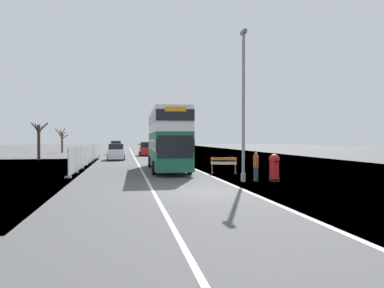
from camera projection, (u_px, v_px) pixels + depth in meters
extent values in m
cube|color=#4C4C4F|center=(203.00, 193.00, 16.45)|extent=(140.00, 280.00, 0.10)
cube|color=#B2AFA8|center=(245.00, 191.00, 16.87)|extent=(0.24, 196.00, 0.01)
cube|color=silver|center=(154.00, 193.00, 15.98)|extent=(0.16, 168.00, 0.01)
cube|color=#196042|center=(167.00, 149.00, 27.61)|extent=(2.86, 11.10, 2.70)
cube|color=white|center=(167.00, 130.00, 27.59)|extent=(2.86, 11.10, 0.40)
cube|color=white|center=(167.00, 119.00, 27.58)|extent=(2.83, 10.99, 1.37)
cube|color=black|center=(167.00, 144.00, 27.61)|extent=(2.88, 11.21, 0.87)
cube|color=black|center=(167.00, 119.00, 27.58)|extent=(2.87, 11.16, 0.75)
cube|color=black|center=(175.00, 147.00, 22.15)|extent=(2.33, 0.13, 1.49)
cube|color=orange|center=(175.00, 109.00, 22.11)|extent=(1.40, 0.10, 0.32)
cube|color=#196042|center=(167.00, 164.00, 27.63)|extent=(2.88, 11.21, 0.36)
cylinder|color=black|center=(154.00, 168.00, 24.05)|extent=(0.33, 1.01, 1.00)
cylinder|color=black|center=(189.00, 167.00, 24.48)|extent=(0.33, 1.01, 1.00)
cylinder|color=black|center=(150.00, 162.00, 30.41)|extent=(0.33, 1.01, 1.00)
cylinder|color=black|center=(178.00, 161.00, 30.84)|extent=(0.33, 1.01, 1.00)
cylinder|color=gray|center=(243.00, 108.00, 20.22)|extent=(0.18, 0.18, 8.80)
cube|color=slate|center=(244.00, 32.00, 20.15)|extent=(0.20, 0.70, 0.20)
cylinder|color=gray|center=(243.00, 178.00, 20.29)|extent=(0.29, 0.29, 0.50)
cylinder|color=black|center=(274.00, 180.00, 20.38)|extent=(0.61, 0.61, 0.18)
cylinder|color=red|center=(274.00, 169.00, 20.37)|extent=(0.57, 0.57, 1.15)
sphere|color=red|center=(274.00, 159.00, 20.36)|extent=(0.63, 0.63, 0.63)
cube|color=black|center=(276.00, 162.00, 20.08)|extent=(0.22, 0.03, 0.07)
cube|color=orange|center=(224.00, 159.00, 24.82)|extent=(1.84, 0.58, 0.20)
cube|color=white|center=(224.00, 163.00, 24.82)|extent=(1.84, 0.58, 0.20)
cube|color=orange|center=(212.00, 166.00, 24.88)|extent=(0.09, 0.09, 1.10)
cube|color=black|center=(212.00, 173.00, 24.89)|extent=(0.25, 0.46, 0.08)
cube|color=orange|center=(235.00, 166.00, 24.77)|extent=(0.09, 0.09, 1.10)
cube|color=black|center=(235.00, 173.00, 24.77)|extent=(0.25, 0.46, 0.08)
cube|color=#A8AAAD|center=(72.00, 161.00, 23.81)|extent=(0.04, 3.26, 1.89)
cube|color=#A8AAAD|center=(78.00, 158.00, 27.15)|extent=(0.04, 3.26, 1.89)
cube|color=#A8AAAD|center=(83.00, 156.00, 30.48)|extent=(0.04, 3.26, 1.89)
cube|color=#A8AAAD|center=(87.00, 154.00, 33.81)|extent=(0.04, 3.26, 1.89)
cube|color=#A8AAAD|center=(91.00, 153.00, 37.15)|extent=(0.04, 3.26, 1.89)
cube|color=#A8AAAD|center=(94.00, 152.00, 40.48)|extent=(0.04, 3.26, 1.89)
cube|color=#A8AAAD|center=(96.00, 151.00, 43.81)|extent=(0.04, 3.26, 1.89)
cube|color=#A8AAAD|center=(98.00, 150.00, 47.15)|extent=(0.04, 3.26, 1.89)
cylinder|color=#939699|center=(68.00, 163.00, 22.14)|extent=(0.06, 0.06, 1.99)
cube|color=gray|center=(68.00, 177.00, 22.16)|extent=(0.44, 0.20, 0.12)
cylinder|color=#939699|center=(75.00, 160.00, 25.48)|extent=(0.06, 0.06, 1.99)
cube|color=gray|center=(76.00, 172.00, 25.49)|extent=(0.44, 0.20, 0.12)
cylinder|color=#939699|center=(81.00, 157.00, 28.81)|extent=(0.06, 0.06, 1.99)
cube|color=gray|center=(81.00, 168.00, 28.83)|extent=(0.44, 0.20, 0.12)
cylinder|color=#939699|center=(86.00, 155.00, 32.15)|extent=(0.06, 0.06, 1.99)
cube|color=gray|center=(86.00, 165.00, 32.16)|extent=(0.44, 0.20, 0.12)
cylinder|color=#939699|center=(89.00, 154.00, 35.48)|extent=(0.06, 0.06, 1.99)
cube|color=gray|center=(89.00, 163.00, 35.49)|extent=(0.44, 0.20, 0.12)
cylinder|color=#939699|center=(92.00, 152.00, 38.81)|extent=(0.06, 0.06, 1.99)
cube|color=gray|center=(92.00, 161.00, 38.83)|extent=(0.44, 0.20, 0.12)
cylinder|color=#939699|center=(95.00, 151.00, 42.15)|extent=(0.06, 0.06, 1.99)
cube|color=gray|center=(95.00, 159.00, 42.16)|extent=(0.44, 0.20, 0.12)
cylinder|color=#939699|center=(97.00, 150.00, 45.48)|extent=(0.06, 0.06, 1.99)
cube|color=gray|center=(97.00, 157.00, 45.49)|extent=(0.44, 0.20, 0.12)
cylinder|color=#939699|center=(99.00, 150.00, 48.81)|extent=(0.06, 0.06, 1.99)
cube|color=gray|center=(99.00, 156.00, 48.83)|extent=(0.44, 0.20, 0.12)
cube|color=silver|center=(116.00, 154.00, 41.17)|extent=(1.86, 4.31, 1.12)
cube|color=black|center=(116.00, 146.00, 41.16)|extent=(1.71, 2.37, 0.64)
cylinder|color=black|center=(124.00, 157.00, 42.67)|extent=(0.20, 0.60, 0.60)
cylinder|color=black|center=(109.00, 157.00, 42.31)|extent=(0.20, 0.60, 0.60)
cylinder|color=black|center=(124.00, 158.00, 40.05)|extent=(0.20, 0.60, 0.60)
cylinder|color=black|center=(108.00, 158.00, 39.69)|extent=(0.20, 0.60, 0.60)
cube|color=maroon|center=(146.00, 151.00, 51.33)|extent=(1.88, 4.32, 1.12)
cube|color=black|center=(146.00, 145.00, 51.32)|extent=(1.73, 2.38, 0.75)
cylinder|color=black|center=(152.00, 153.00, 52.84)|extent=(0.20, 0.60, 0.60)
cylinder|color=black|center=(140.00, 153.00, 52.47)|extent=(0.20, 0.60, 0.60)
cylinder|color=black|center=(153.00, 154.00, 50.21)|extent=(0.20, 0.60, 0.60)
cylinder|color=black|center=(140.00, 154.00, 49.84)|extent=(0.20, 0.60, 0.60)
cube|color=gray|center=(116.00, 149.00, 56.46)|extent=(1.70, 4.11, 1.27)
cube|color=black|center=(116.00, 143.00, 56.44)|extent=(1.57, 2.26, 0.74)
cylinder|color=black|center=(121.00, 152.00, 57.88)|extent=(0.20, 0.60, 0.60)
cylinder|color=black|center=(111.00, 152.00, 57.55)|extent=(0.20, 0.60, 0.60)
cylinder|color=black|center=(121.00, 153.00, 55.38)|extent=(0.20, 0.60, 0.60)
cylinder|color=black|center=(111.00, 153.00, 55.05)|extent=(0.20, 0.60, 0.60)
cylinder|color=#4C3D2D|center=(39.00, 142.00, 40.69)|extent=(0.35, 0.35, 4.26)
cylinder|color=#4C3D2D|center=(43.00, 127.00, 40.78)|extent=(1.17, 0.20, 1.20)
cylinder|color=#4C3D2D|center=(40.00, 132.00, 41.40)|extent=(0.14, 1.57, 1.62)
cylinder|color=#4C3D2D|center=(35.00, 127.00, 40.65)|extent=(0.98, 0.31, 1.13)
cylinder|color=#4C3D2D|center=(37.00, 129.00, 40.25)|extent=(0.37, 0.95, 1.34)
cylinder|color=#4C3D2D|center=(62.00, 142.00, 61.95)|extent=(0.37, 0.37, 3.77)
cylinder|color=#4C3D2D|center=(65.00, 137.00, 61.94)|extent=(1.18, 0.38, 0.81)
cylinder|color=#4C3D2D|center=(63.00, 131.00, 62.29)|extent=(0.56, 0.86, 1.01)
cylinder|color=#4C3D2D|center=(61.00, 135.00, 62.64)|extent=(0.84, 1.71, 1.15)
cylinder|color=#4C3D2D|center=(59.00, 134.00, 62.00)|extent=(1.36, 0.54, 1.87)
cylinder|color=#4C3D2D|center=(60.00, 132.00, 61.54)|extent=(0.89, 0.77, 0.99)
cylinder|color=#4C3D2D|center=(61.00, 133.00, 61.11)|extent=(0.13, 1.71, 1.28)
cylinder|color=#4C3D2D|center=(64.00, 134.00, 61.74)|extent=(0.88, 0.68, 0.95)
cylinder|color=#2D3342|center=(256.00, 174.00, 20.54)|extent=(0.29, 0.29, 0.85)
cylinder|color=#99471E|center=(256.00, 161.00, 20.53)|extent=(0.34, 0.34, 0.69)
sphere|color=#937056|center=(256.00, 154.00, 20.52)|extent=(0.22, 0.22, 0.22)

